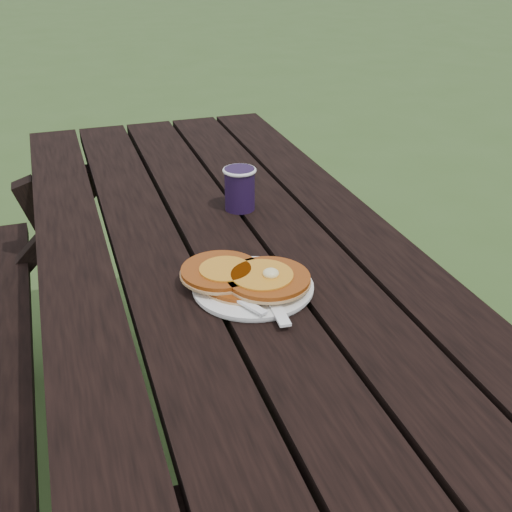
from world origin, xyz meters
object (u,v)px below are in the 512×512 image
object	(u,v)px
plate	(253,288)
coffee_cup	(240,186)
picnic_table	(225,381)
pancake_stack	(246,277)

from	to	relation	value
plate	coffee_cup	size ratio (longest dim) A/B	2.17
picnic_table	plate	xyz separation A→B (m)	(-0.00, -0.22, 0.39)
coffee_cup	picnic_table	bearing A→B (deg)	-121.73
plate	pancake_stack	xyz separation A→B (m)	(-0.01, 0.01, 0.02)
picnic_table	plate	bearing A→B (deg)	-90.51
picnic_table	coffee_cup	distance (m)	0.47
picnic_table	pancake_stack	xyz separation A→B (m)	(-0.01, -0.22, 0.41)
coffee_cup	pancake_stack	bearing A→B (deg)	-105.33
pancake_stack	plate	bearing A→B (deg)	-39.10
picnic_table	pancake_stack	size ratio (longest dim) A/B	8.09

